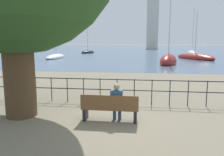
{
  "coord_description": "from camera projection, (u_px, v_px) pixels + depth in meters",
  "views": [
    {
      "loc": [
        0.96,
        -6.8,
        2.52
      ],
      "look_at": [
        0.0,
        0.5,
        1.34
      ],
      "focal_mm": 35.0,
      "sensor_mm": 36.0,
      "label": 1
    }
  ],
  "objects": [
    {
      "name": "sailboat_0",
      "position": [
        168.0,
        61.0,
        26.66
      ],
      "size": [
        3.2,
        6.07,
        9.62
      ],
      "rotation": [
        0.0,
        0.0,
        -0.24
      ],
      "color": "maroon",
      "rests_on": "ground_plane"
    },
    {
      "name": "sailboat_4",
      "position": [
        88.0,
        52.0,
        55.73
      ],
      "size": [
        3.52,
        5.55,
        8.32
      ],
      "rotation": [
        0.0,
        0.0,
        -0.31
      ],
      "color": "black",
      "rests_on": "ground_plane"
    },
    {
      "name": "sailboat_1",
      "position": [
        195.0,
        57.0,
        34.88
      ],
      "size": [
        5.77,
        8.81,
        7.63
      ],
      "rotation": [
        0.0,
        0.0,
        0.43
      ],
      "color": "maroon",
      "rests_on": "ground_plane"
    },
    {
      "name": "harbor_lighthouse",
      "position": [
        153.0,
        18.0,
        98.86
      ],
      "size": [
        5.33,
        5.33,
        29.89
      ],
      "color": "beige",
      "rests_on": "ground_plane"
    },
    {
      "name": "sailboat_2",
      "position": [
        55.0,
        57.0,
        37.19
      ],
      "size": [
        2.94,
        8.54,
        11.82
      ],
      "rotation": [
        0.0,
        0.0,
        0.11
      ],
      "color": "white",
      "rests_on": "ground_plane"
    },
    {
      "name": "ground_plane",
      "position": [
        110.0,
        121.0,
        7.18
      ],
      "size": [
        1000.0,
        1000.0,
        0.0
      ],
      "primitive_type": "plane",
      "color": "#7A705B"
    },
    {
      "name": "promenade_railing",
      "position": [
        117.0,
        87.0,
        9.15
      ],
      "size": [
        14.49,
        0.04,
        1.05
      ],
      "color": "black",
      "rests_on": "ground_plane"
    },
    {
      "name": "sailboat_3",
      "position": [
        192.0,
        53.0,
        52.56
      ],
      "size": [
        2.55,
        8.82,
        11.19
      ],
      "rotation": [
        0.0,
        0.0,
        -0.09
      ],
      "color": "white",
      "rests_on": "ground_plane"
    },
    {
      "name": "park_bench",
      "position": [
        110.0,
        108.0,
        7.05
      ],
      "size": [
        1.85,
        0.45,
        0.9
      ],
      "color": "brown",
      "rests_on": "ground_plane"
    },
    {
      "name": "harbor_water",
      "position": [
        140.0,
        47.0,
        165.62
      ],
      "size": [
        600.0,
        300.0,
        0.01
      ],
      "color": "#47607A",
      "rests_on": "ground_plane"
    },
    {
      "name": "seated_person_left",
      "position": [
        117.0,
        101.0,
        7.06
      ],
      "size": [
        0.38,
        0.35,
        1.25
      ],
      "color": "navy",
      "rests_on": "ground_plane"
    }
  ]
}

